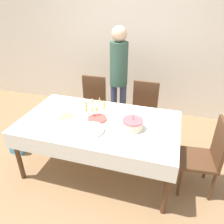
# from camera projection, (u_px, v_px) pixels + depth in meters

# --- Properties ---
(ground_plane) EXTENTS (12.00, 12.00, 0.00)m
(ground_plane) POSITION_uv_depth(u_px,v_px,m) (100.00, 166.00, 3.08)
(ground_plane) COLOR #93704C
(wall_back) EXTENTS (8.00, 0.05, 2.70)m
(wall_back) POSITION_uv_depth(u_px,v_px,m) (133.00, 42.00, 4.02)
(wall_back) COLOR silver
(wall_back) RESTS_ON ground_plane
(dining_table) EXTENTS (1.97, 1.12, 0.75)m
(dining_table) POSITION_uv_depth(u_px,v_px,m) (99.00, 128.00, 2.77)
(dining_table) COLOR white
(dining_table) RESTS_ON ground_plane
(dining_chair_far_left) EXTENTS (0.43, 0.43, 0.95)m
(dining_chair_far_left) POSITION_uv_depth(u_px,v_px,m) (92.00, 103.00, 3.68)
(dining_chair_far_left) COLOR #51331E
(dining_chair_far_left) RESTS_ON ground_plane
(dining_chair_far_right) EXTENTS (0.43, 0.43, 0.95)m
(dining_chair_far_right) POSITION_uv_depth(u_px,v_px,m) (144.00, 110.00, 3.46)
(dining_chair_far_right) COLOR #51331E
(dining_chair_far_right) RESTS_ON ground_plane
(dining_chair_right_end) EXTENTS (0.46, 0.46, 0.95)m
(dining_chair_right_end) POSITION_uv_depth(u_px,v_px,m) (206.00, 154.00, 2.51)
(dining_chair_right_end) COLOR #51331E
(dining_chair_right_end) RESTS_ON ground_plane
(birthday_cake) EXTENTS (0.25, 0.25, 0.19)m
(birthday_cake) POSITION_uv_depth(u_px,v_px,m) (133.00, 124.00, 2.55)
(birthday_cake) COLOR beige
(birthday_cake) RESTS_ON dining_table
(champagne_tray) EXTENTS (0.37, 0.37, 0.18)m
(champagne_tray) POSITION_uv_depth(u_px,v_px,m) (94.00, 108.00, 2.86)
(champagne_tray) COLOR silver
(champagne_tray) RESTS_ON dining_table
(plate_stack_main) EXTENTS (0.28, 0.28, 0.05)m
(plate_stack_main) POSITION_uv_depth(u_px,v_px,m) (92.00, 130.00, 2.51)
(plate_stack_main) COLOR silver
(plate_stack_main) RESTS_ON dining_table
(plate_stack_dessert) EXTENTS (0.24, 0.24, 0.03)m
(plate_stack_dessert) POSITION_uv_depth(u_px,v_px,m) (97.00, 119.00, 2.75)
(plate_stack_dessert) COLOR #CC4C47
(plate_stack_dessert) RESTS_ON dining_table
(cake_knife) EXTENTS (0.30, 0.05, 0.00)m
(cake_knife) POSITION_uv_depth(u_px,v_px,m) (135.00, 139.00, 2.40)
(cake_knife) COLOR silver
(cake_knife) RESTS_ON dining_table
(fork_pile) EXTENTS (0.18, 0.09, 0.02)m
(fork_pile) POSITION_uv_depth(u_px,v_px,m) (62.00, 121.00, 2.70)
(fork_pile) COLOR silver
(fork_pile) RESTS_ON dining_table
(napkin_pile) EXTENTS (0.15, 0.15, 0.01)m
(napkin_pile) POSITION_uv_depth(u_px,v_px,m) (67.00, 116.00, 2.82)
(napkin_pile) COLOR #E0D166
(napkin_pile) RESTS_ON dining_table
(person_standing) EXTENTS (0.28, 0.28, 1.75)m
(person_standing) POSITION_uv_depth(u_px,v_px,m) (119.00, 71.00, 3.44)
(person_standing) COLOR #3F4C72
(person_standing) RESTS_ON ground_plane
(gift_bag) EXTENTS (0.20, 0.12, 0.30)m
(gift_bag) POSITION_uv_depth(u_px,v_px,m) (17.00, 144.00, 3.28)
(gift_bag) COLOR #4CA5D8
(gift_bag) RESTS_ON ground_plane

